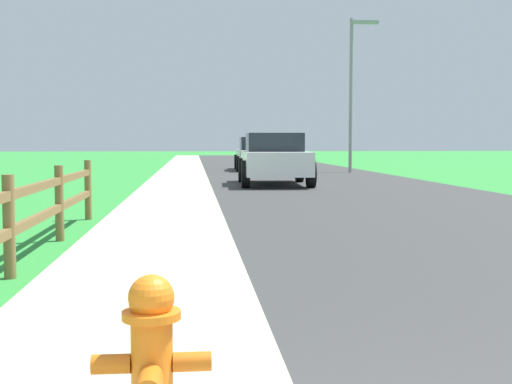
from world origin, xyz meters
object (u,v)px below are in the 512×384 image
at_px(parked_car_silver, 259,154).
at_px(street_lamp, 354,81).
at_px(fire_hydrant, 152,357).
at_px(parked_suv_white, 274,158).

height_order(parked_car_silver, street_lamp, street_lamp).
bearing_deg(fire_hydrant, parked_suv_white, 81.46).
xyz_separation_m(parked_suv_white, street_lamp, (4.17, 7.63, 2.95)).
distance_m(fire_hydrant, parked_suv_white, 17.31).
distance_m(parked_car_silver, street_lamp, 5.32).
height_order(fire_hydrant, parked_suv_white, parked_suv_white).
xyz_separation_m(fire_hydrant, street_lamp, (6.74, 24.74, 3.36)).
height_order(fire_hydrant, parked_car_silver, parked_car_silver).
xyz_separation_m(fire_hydrant, parked_car_silver, (3.08, 27.19, 0.37)).
bearing_deg(parked_car_silver, fire_hydrant, -96.46).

